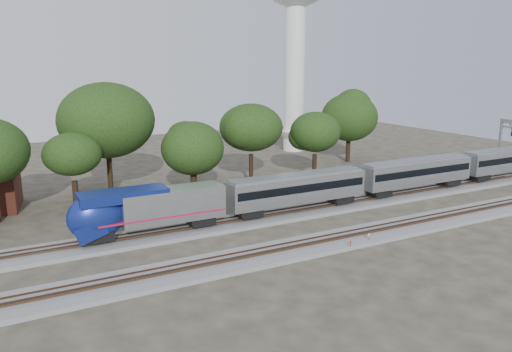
{
  "coord_description": "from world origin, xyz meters",
  "views": [
    {
      "loc": [
        -24.54,
        -42.11,
        17.71
      ],
      "look_at": [
        0.57,
        5.0,
        5.53
      ],
      "focal_mm": 35.0,
      "sensor_mm": 36.0,
      "label": 1
    }
  ],
  "objects": [
    {
      "name": "tree_4",
      "position": [
        -1.83,
        17.89,
        6.85
      ],
      "size": [
        6.99,
        6.99,
        9.85
      ],
      "color": "black",
      "rests_on": "ground"
    },
    {
      "name": "tree_5",
      "position": [
        8.57,
        21.56,
        8.52
      ],
      "size": [
        8.68,
        8.68,
        12.24
      ],
      "color": "black",
      "rests_on": "ground"
    },
    {
      "name": "tree_6",
      "position": [
        18.53,
        19.66,
        7.47
      ],
      "size": [
        7.61,
        7.61,
        10.73
      ],
      "color": "black",
      "rests_on": "ground"
    },
    {
      "name": "ground",
      "position": [
        0.0,
        0.0,
        0.0
      ],
      "size": [
        160.0,
        160.0,
        0.0
      ],
      "primitive_type": "plane",
      "color": "#383328",
      "rests_on": "ground"
    },
    {
      "name": "track_near",
      "position": [
        0.0,
        -4.0,
        0.21
      ],
      "size": [
        160.0,
        5.0,
        0.73
      ],
      "color": "slate",
      "rests_on": "ground"
    },
    {
      "name": "switch_stand_red",
      "position": [
        4.85,
        -6.36,
        0.61
      ],
      "size": [
        0.29,
        0.14,
        0.96
      ],
      "rotation": [
        0.0,
        0.0,
        0.38
      ],
      "color": "#512D19",
      "rests_on": "ground"
    },
    {
      "name": "track_far",
      "position": [
        0.0,
        6.0,
        0.21
      ],
      "size": [
        160.0,
        5.0,
        0.73
      ],
      "color": "slate",
      "rests_on": "ground"
    },
    {
      "name": "switch_lever",
      "position": [
        7.91,
        -5.19,
        0.15
      ],
      "size": [
        0.58,
        0.48,
        0.3
      ],
      "primitive_type": "cube",
      "rotation": [
        0.0,
        0.0,
        0.42
      ],
      "color": "#512D19",
      "rests_on": "ground"
    },
    {
      "name": "tree_7",
      "position": [
        32.35,
        28.98,
        8.08
      ],
      "size": [
        8.23,
        8.23,
        11.6
      ],
      "color": "black",
      "rests_on": "ground"
    },
    {
      "name": "tree_2",
      "position": [
        -16.41,
        19.57,
        7.07
      ],
      "size": [
        7.21,
        7.21,
        10.16
      ],
      "color": "black",
      "rests_on": "ground"
    },
    {
      "name": "train",
      "position": [
        35.48,
        6.0,
        3.26
      ],
      "size": [
        111.36,
        3.18,
        4.69
      ],
      "color": "silver",
      "rests_on": "ground"
    },
    {
      "name": "switch_stand_white",
      "position": [
        7.68,
        -5.74,
        0.67
      ],
      "size": [
        0.33,
        0.11,
        1.04
      ],
      "rotation": [
        0.0,
        0.0,
        0.23
      ],
      "color": "#512D19",
      "rests_on": "ground"
    },
    {
      "name": "tree_3",
      "position": [
        -11.2,
        24.48,
        10.32
      ],
      "size": [
        10.5,
        10.5,
        14.8
      ],
      "color": "black",
      "rests_on": "ground"
    }
  ]
}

